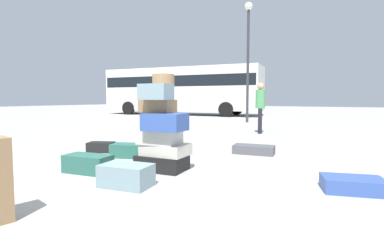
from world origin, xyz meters
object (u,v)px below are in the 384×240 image
object	(u,v)px
suitcase_navy_white_trunk	(353,185)
lamp_post	(248,43)
suitcase_teal_foreground_near	(133,151)
parked_bus	(182,88)
suitcase_charcoal_left_side	(254,150)
suitcase_black_right_side	(101,147)
person_bearded_onlooker	(260,103)
suitcase_teal_behind_tower	(88,164)
suitcase_slate_upright_blue	(126,175)
suitcase_tower	(162,132)

from	to	relation	value
suitcase_navy_white_trunk	lamp_post	distance (m)	10.78
suitcase_teal_foreground_near	parked_bus	xyz separation A→B (m)	(-6.71, 12.95, 1.71)
parked_bus	suitcase_navy_white_trunk	bearing A→B (deg)	-58.33
suitcase_charcoal_left_side	parked_bus	distance (m)	14.46
suitcase_teal_foreground_near	suitcase_black_right_side	bearing A→B (deg)	155.26
suitcase_charcoal_left_side	person_bearded_onlooker	world-z (taller)	person_bearded_onlooker
person_bearded_onlooker	suitcase_teal_behind_tower	bearing A→B (deg)	-25.84
suitcase_black_right_side	suitcase_slate_upright_blue	world-z (taller)	suitcase_slate_upright_blue
suitcase_navy_white_trunk	suitcase_slate_upright_blue	xyz separation A→B (m)	(-2.49, -1.14, 0.06)
suitcase_teal_foreground_near	parked_bus	size ratio (longest dim) A/B	0.07
suitcase_slate_upright_blue	suitcase_navy_white_trunk	bearing A→B (deg)	16.49
suitcase_black_right_side	suitcase_teal_behind_tower	distance (m)	1.72
suitcase_teal_behind_tower	suitcase_slate_upright_blue	bearing A→B (deg)	-21.86
suitcase_navy_white_trunk	parked_bus	world-z (taller)	parked_bus
suitcase_teal_foreground_near	person_bearded_onlooker	distance (m)	5.07
suitcase_teal_foreground_near	parked_bus	bearing A→B (deg)	100.00
suitcase_slate_upright_blue	suitcase_teal_foreground_near	bearing A→B (deg)	120.06
suitcase_teal_foreground_near	parked_bus	distance (m)	14.69
suitcase_slate_upright_blue	suitcase_charcoal_left_side	bearing A→B (deg)	67.33
suitcase_teal_behind_tower	parked_bus	distance (m)	15.82
suitcase_black_right_side	lamp_post	xyz separation A→B (m)	(0.23, 8.79, 3.53)
suitcase_teal_foreground_near	suitcase_charcoal_left_side	xyz separation A→B (m)	(1.88, 1.45, -0.04)
suitcase_teal_foreground_near	suitcase_slate_upright_blue	xyz separation A→B (m)	(1.13, -1.44, 0.01)
suitcase_teal_behind_tower	suitcase_slate_upright_blue	size ratio (longest dim) A/B	1.13
suitcase_black_right_side	suitcase_teal_behind_tower	xyz separation A→B (m)	(1.11, -1.31, 0.03)
suitcase_teal_foreground_near	suitcase_black_right_side	xyz separation A→B (m)	(-0.95, 0.12, -0.03)
suitcase_navy_white_trunk	suitcase_slate_upright_blue	bearing A→B (deg)	-170.80
suitcase_black_right_side	suitcase_charcoal_left_side	bearing A→B (deg)	1.91
suitcase_black_right_side	lamp_post	bearing A→B (deg)	65.28
suitcase_teal_behind_tower	person_bearded_onlooker	xyz separation A→B (m)	(0.86, 6.09, 0.82)
parked_bus	lamp_post	world-z (taller)	lamp_post
suitcase_teal_foreground_near	suitcase_black_right_side	size ratio (longest dim) A/B	1.54
suitcase_black_right_side	person_bearded_onlooker	size ratio (longest dim) A/B	0.32
suitcase_teal_foreground_near	suitcase_teal_behind_tower	xyz separation A→B (m)	(0.16, -1.19, 0.01)
suitcase_teal_behind_tower	parked_bus	world-z (taller)	parked_bus
suitcase_tower	suitcase_teal_foreground_near	xyz separation A→B (m)	(-1.05, 0.54, -0.46)
suitcase_teal_foreground_near	lamp_post	distance (m)	9.60
suitcase_black_right_side	suitcase_navy_white_trunk	world-z (taller)	suitcase_black_right_side
parked_bus	lamp_post	bearing A→B (deg)	-40.26
suitcase_tower	suitcase_charcoal_left_side	world-z (taller)	suitcase_tower
suitcase_black_right_side	parked_bus	xyz separation A→B (m)	(-5.76, 12.83, 1.73)
suitcase_teal_foreground_near	suitcase_teal_behind_tower	distance (m)	1.20
suitcase_tower	lamp_post	world-z (taller)	lamp_post
parked_bus	person_bearded_onlooker	bearing A→B (deg)	-52.40
suitcase_teal_foreground_near	suitcase_slate_upright_blue	size ratio (longest dim) A/B	1.26
lamp_post	suitcase_teal_foreground_near	bearing A→B (deg)	-85.38
suitcase_black_right_side	suitcase_teal_behind_tower	world-z (taller)	suitcase_teal_behind_tower
suitcase_black_right_side	suitcase_navy_white_trunk	bearing A→B (deg)	-28.53
suitcase_navy_white_trunk	suitcase_slate_upright_blue	world-z (taller)	suitcase_slate_upright_blue
lamp_post	suitcase_charcoal_left_side	bearing A→B (deg)	-70.78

